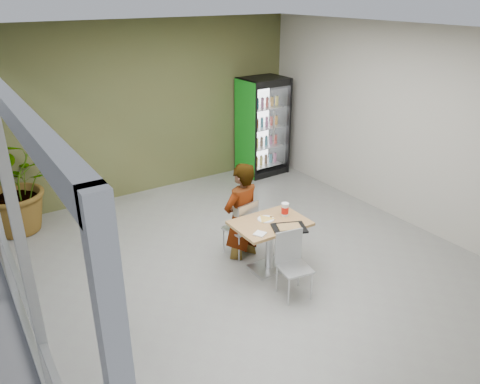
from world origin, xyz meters
The scene contains 13 objects.
ground centered at (0.00, 0.00, 0.00)m, with size 7.00×7.00×0.00m, color gray.
room_envelope centered at (0.00, 0.00, 1.60)m, with size 6.00×7.00×3.20m, color #BCB8A9, non-canonical shape.
storefront_frame centered at (-3.00, 0.00, 1.60)m, with size 0.10×7.00×3.20m, color silver, non-canonical shape.
dining_table centered at (0.15, -0.11, 0.54)m, with size 1.02×0.72×0.75m.
chair_far centered at (0.05, 0.40, 0.51)m, with size 0.46×0.46×0.88m.
chair_near centered at (0.06, -0.69, 0.50)m, with size 0.44×0.45×0.86m.
seated_woman centered at (0.03, 0.44, 0.58)m, with size 0.65×0.42×1.75m, color black.
pizza_plate centered at (0.14, -0.02, 0.77)m, with size 0.28×0.23×0.03m.
soda_cup centered at (0.44, -0.06, 0.84)m, with size 0.11×0.11×0.19m.
napkin_stack centered at (-0.17, -0.32, 0.76)m, with size 0.14×0.14×0.02m, color white.
cafeteria_tray centered at (0.24, -0.41, 0.76)m, with size 0.44×0.32×0.02m, color black.
beverage_fridge centered at (2.30, 3.09, 1.01)m, with size 0.95×0.75×2.02m.
potted_plant centered at (-2.55, 3.08, 0.80)m, with size 1.44×1.25×1.60m, color #32712D.
Camera 1 is at (-3.29, -4.64, 3.67)m, focal length 35.00 mm.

